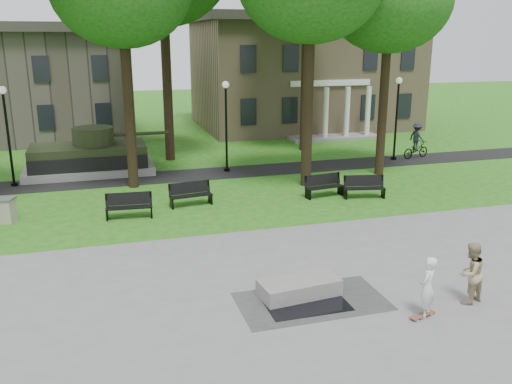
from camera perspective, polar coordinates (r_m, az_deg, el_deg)
ground at (r=17.59m, az=4.79°, el=-7.08°), size 120.00×120.00×0.00m
plaza at (r=13.56m, az=12.68°, el=-14.86°), size 22.00×16.00×0.02m
footpath at (r=28.55m, az=-3.91°, el=2.01°), size 44.00×2.60×0.01m
building_right at (r=44.13m, az=4.89°, el=12.62°), size 17.00×12.00×8.60m
building_left at (r=41.99m, az=-23.70°, el=10.18°), size 15.00×10.00×7.20m
tree_3 at (r=28.31m, az=13.91°, el=19.02°), size 6.00×6.00×11.19m
lamp_left at (r=27.95m, az=-24.72°, el=6.12°), size 0.36×0.36×4.73m
lamp_mid at (r=28.41m, az=-3.16°, el=7.68°), size 0.36×0.36×4.73m
lamp_right at (r=32.19m, az=14.61°, el=8.17°), size 0.36×0.36×4.73m
tank_monument at (r=29.68m, az=-17.09°, el=3.56°), size 7.45×3.40×2.40m
puddle at (r=14.73m, az=5.47°, el=-11.83°), size 2.20×1.20×0.00m
concrete_block at (r=15.17m, az=4.57°, el=-9.98°), size 2.29×1.22×0.45m
skateboard at (r=14.74m, az=17.10°, el=-12.35°), size 0.80×0.41×0.07m
skateboarder at (r=14.47m, az=17.57°, el=-9.53°), size 0.70×0.68×1.61m
friend_watching at (r=15.56m, az=21.64°, el=-7.93°), size 0.97×0.85×1.69m
cyclist at (r=33.33m, az=16.52°, el=4.90°), size 1.97×1.17×2.08m
park_bench_0 at (r=21.88m, az=-13.24°, el=-1.34°), size 1.83×0.66×1.00m
park_bench_1 at (r=23.04m, az=-6.90°, el=-0.15°), size 1.84×0.74×1.00m
park_bench_2 at (r=24.37m, az=7.17°, el=0.73°), size 1.85×0.77×1.00m
park_bench_3 at (r=24.45m, az=11.27°, el=0.60°), size 1.85×0.88×1.00m
trash_bin at (r=22.93m, az=-24.83°, el=-1.72°), size 0.83×0.83×0.96m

